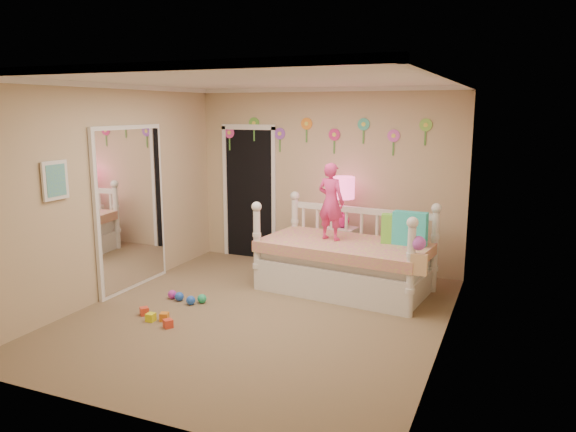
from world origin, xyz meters
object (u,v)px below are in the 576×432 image
at_px(daybed, 345,246).
at_px(table_lamp, 343,194).
at_px(child, 331,202).
at_px(nightstand, 342,250).

relative_size(daybed, table_lamp, 2.99).
bearing_deg(child, nightstand, -71.76).
bearing_deg(daybed, child, 179.93).
bearing_deg(daybed, nightstand, 116.74).
xyz_separation_m(nightstand, table_lamp, (0.00, 0.00, 0.81)).
xyz_separation_m(daybed, table_lamp, (-0.27, 0.72, 0.56)).
height_order(daybed, nightstand, daybed).
distance_m(daybed, nightstand, 0.81).
relative_size(child, nightstand, 1.50).
bearing_deg(daybed, table_lamp, 116.74).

